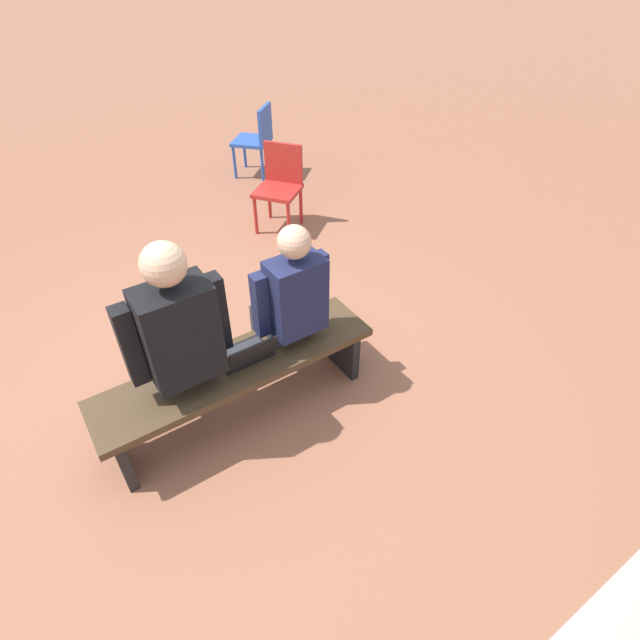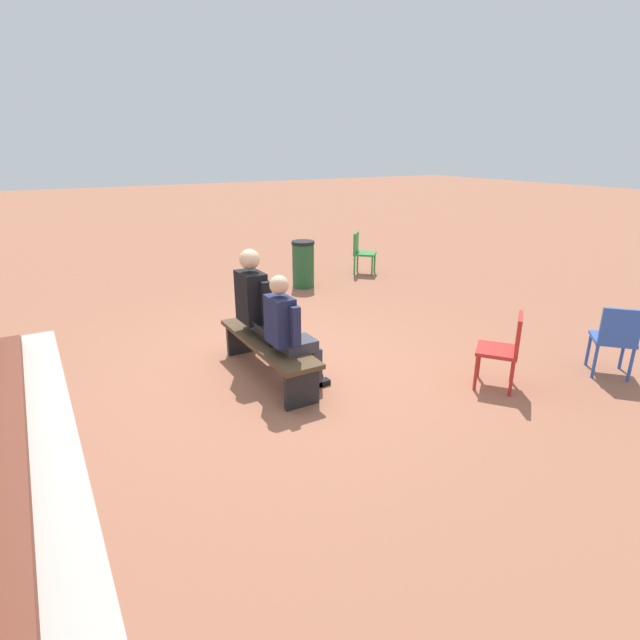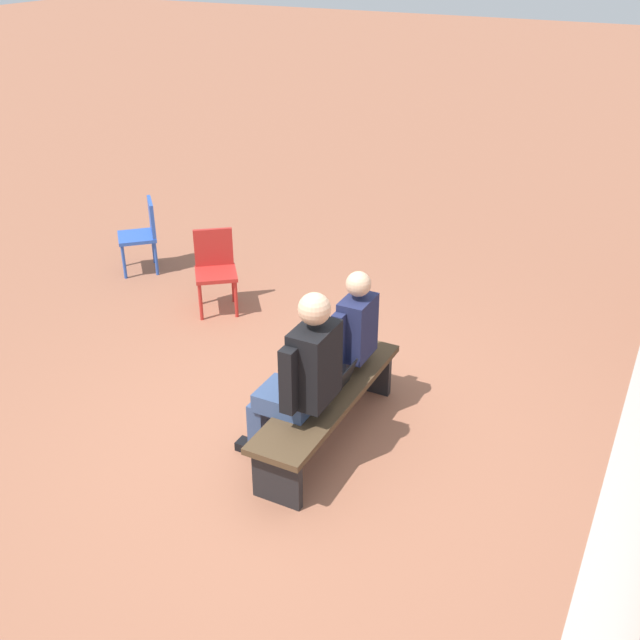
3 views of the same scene
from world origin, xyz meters
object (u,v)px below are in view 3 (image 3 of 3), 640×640
object	(u,v)px
plastic_chair_far_left	(215,265)
plastic_chair_far_right	(143,231)
person_student	(345,338)
person_adult	(301,375)
laptop	(334,382)
bench	(329,402)

from	to	relation	value
plastic_chair_far_left	plastic_chair_far_right	distance (m)	1.36
person_student	plastic_chair_far_left	xyz separation A→B (m)	(-1.11, -2.01, -0.21)
person_adult	laptop	world-z (taller)	person_adult
person_adult	plastic_chair_far_right	world-z (taller)	person_adult
person_student	plastic_chair_far_right	size ratio (longest dim) A/B	1.53
bench	person_student	world-z (taller)	person_student
person_adult	plastic_chair_far_right	size ratio (longest dim) A/B	1.70
bench	laptop	size ratio (longest dim) A/B	5.62
plastic_chair_far_left	plastic_chair_far_right	world-z (taller)	same
bench	plastic_chair_far_left	world-z (taller)	plastic_chair_far_left
laptop	plastic_chair_far_left	bearing A→B (deg)	-124.92
bench	laptop	distance (m)	0.16
laptop	plastic_chair_far_left	distance (m)	2.55
person_student	bench	bearing A→B (deg)	8.64
bench	plastic_chair_far_left	size ratio (longest dim) A/B	2.14
plastic_chair_far_right	person_student	bearing A→B (deg)	64.99
bench	person_adult	world-z (taller)	person_adult
person_student	plastic_chair_far_left	size ratio (longest dim) A/B	1.53
plastic_chair_far_left	plastic_chair_far_right	size ratio (longest dim) A/B	1.00
plastic_chair_far_left	plastic_chair_far_right	bearing A→B (deg)	-108.61
bench	person_adult	size ratio (longest dim) A/B	1.26
person_adult	plastic_chair_far_left	distance (m)	2.73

